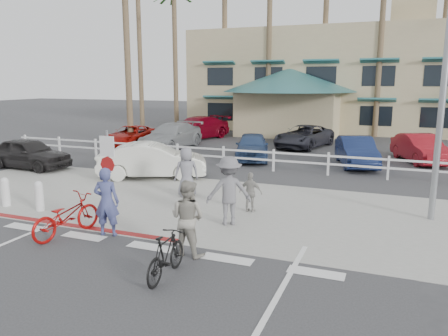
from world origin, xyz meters
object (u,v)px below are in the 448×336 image
at_px(car_white_sedan, 153,160).
at_px(bike_black, 166,255).
at_px(car_red_compact, 29,153).
at_px(bike_red, 66,216).
at_px(sign_post, 109,170).

bearing_deg(car_white_sedan, bike_black, -172.14).
bearing_deg(car_red_compact, bike_red, -127.80).
relative_size(bike_red, bike_black, 1.27).
distance_m(bike_red, car_red_compact, 10.21).
height_order(bike_black, car_white_sedan, car_white_sedan).
bearing_deg(sign_post, bike_red, -95.64).
relative_size(bike_red, car_white_sedan, 0.46).
bearing_deg(car_white_sedan, car_red_compact, 68.84).
height_order(bike_red, car_red_compact, car_red_compact).
height_order(sign_post, car_red_compact, sign_post).
xyz_separation_m(bike_red, bike_black, (3.62, -1.24, -0.05)).
relative_size(car_white_sedan, car_red_compact, 1.07).
distance_m(sign_post, bike_red, 1.92).
bearing_deg(sign_post, car_white_sedan, 107.52).
bearing_deg(car_red_compact, bike_black, -122.13).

